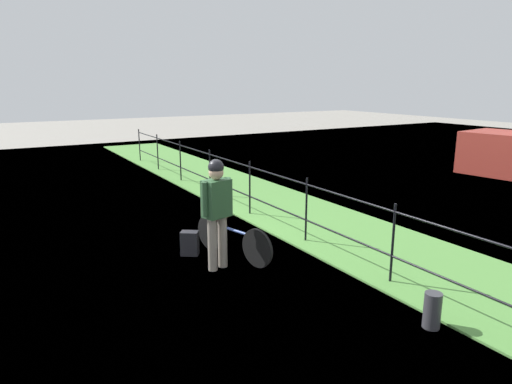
# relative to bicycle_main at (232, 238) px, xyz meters

# --- Properties ---
(ground_plane) EXTENTS (60.00, 60.00, 0.00)m
(ground_plane) POSITION_rel_bicycle_main_xyz_m (-1.00, -0.67, -0.32)
(ground_plane) COLOR gray
(grass_strip) EXTENTS (27.00, 2.40, 0.03)m
(grass_strip) POSITION_rel_bicycle_main_xyz_m (-1.00, 2.37, -0.31)
(grass_strip) COLOR #569342
(grass_strip) RESTS_ON ground
(iron_fence) EXTENTS (18.04, 0.04, 1.16)m
(iron_fence) POSITION_rel_bicycle_main_xyz_m (-1.00, 1.48, 0.35)
(iron_fence) COLOR black
(iron_fence) RESTS_ON ground
(bicycle_main) EXTENTS (1.66, 0.50, 0.61)m
(bicycle_main) POSITION_rel_bicycle_main_xyz_m (0.00, 0.00, 0.00)
(bicycle_main) COLOR black
(bicycle_main) RESTS_ON ground
(wooden_crate) EXTENTS (0.44, 0.37, 0.24)m
(wooden_crate) POSITION_rel_bicycle_main_xyz_m (-0.39, -0.11, 0.40)
(wooden_crate) COLOR olive
(wooden_crate) RESTS_ON bicycle_main
(terrier_dog) EXTENTS (0.32, 0.21, 0.18)m
(terrier_dog) POSITION_rel_bicycle_main_xyz_m (-0.37, -0.10, 0.60)
(terrier_dog) COLOR #4C3D2D
(terrier_dog) RESTS_ON wooden_crate
(cyclist_person) EXTENTS (0.36, 0.52, 1.68)m
(cyclist_person) POSITION_rel_bicycle_main_xyz_m (0.29, -0.39, 0.68)
(cyclist_person) COLOR gray
(cyclist_person) RESTS_ON ground
(backpack_on_paving) EXTENTS (0.31, 0.33, 0.40)m
(backpack_on_paving) POSITION_rel_bicycle_main_xyz_m (-0.45, -0.54, -0.12)
(backpack_on_paving) COLOR black
(backpack_on_paving) RESTS_ON ground
(mooring_bollard) EXTENTS (0.20, 0.20, 0.43)m
(mooring_bollard) POSITION_rel_bicycle_main_xyz_m (3.10, 0.98, -0.11)
(mooring_bollard) COLOR #38383D
(mooring_bollard) RESTS_ON ground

